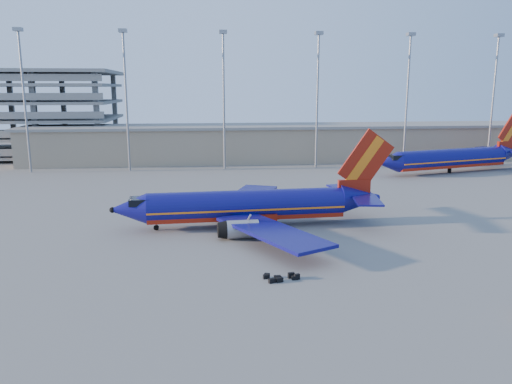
% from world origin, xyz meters
% --- Properties ---
extents(ground, '(220.00, 220.00, 0.00)m').
position_xyz_m(ground, '(0.00, 0.00, 0.00)').
color(ground, slate).
rests_on(ground, ground).
extents(terminal_building, '(122.00, 16.00, 8.50)m').
position_xyz_m(terminal_building, '(10.00, 58.00, 4.32)').
color(terminal_building, gray).
rests_on(terminal_building, ground).
extents(light_mast_row, '(101.60, 1.60, 28.65)m').
position_xyz_m(light_mast_row, '(5.00, 46.00, 17.55)').
color(light_mast_row, gray).
rests_on(light_mast_row, ground).
extents(aircraft_main, '(35.61, 34.22, 12.05)m').
position_xyz_m(aircraft_main, '(-3.81, 0.12, 2.57)').
color(aircraft_main, '#0F0D66').
rests_on(aircraft_main, ground).
extents(aircraft_second, '(37.18, 17.83, 12.86)m').
position_xyz_m(aircraft_second, '(41.65, 36.12, 2.95)').
color(aircraft_second, '#0F0D66').
rests_on(aircraft_second, ground).
extents(luggage_pile, '(3.33, 1.77, 0.52)m').
position_xyz_m(luggage_pile, '(-3.32, -18.22, 0.22)').
color(luggage_pile, black).
rests_on(luggage_pile, ground).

